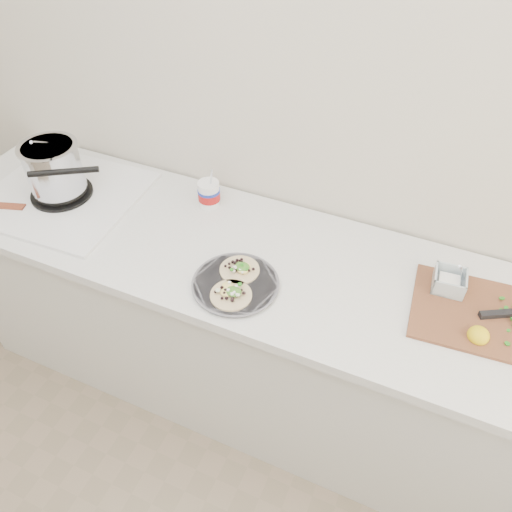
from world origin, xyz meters
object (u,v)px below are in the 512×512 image
at_px(taco_plate, 235,282).
at_px(tub, 209,191).
at_px(cutboard, 487,311).
at_px(bacon_plate, 5,208).
at_px(stove, 57,178).

bearing_deg(taco_plate, tub, 128.28).
bearing_deg(cutboard, bacon_plate, -177.87).
distance_m(tub, bacon_plate, 0.80).
bearing_deg(tub, cutboard, -8.18).
distance_m(stove, cutboard, 1.61).
height_order(stove, bacon_plate, stove).
xyz_separation_m(cutboard, bacon_plate, (-1.76, -0.20, -0.01)).
xyz_separation_m(stove, cutboard, (1.61, 0.05, -0.08)).
height_order(tub, cutboard, tub).
bearing_deg(cutboard, taco_plate, -169.50).
xyz_separation_m(stove, taco_plate, (0.84, -0.16, -0.08)).
distance_m(stove, bacon_plate, 0.23).
relative_size(taco_plate, bacon_plate, 1.15).
bearing_deg(bacon_plate, taco_plate, -0.19).
bearing_deg(cutboard, tub, 167.47).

